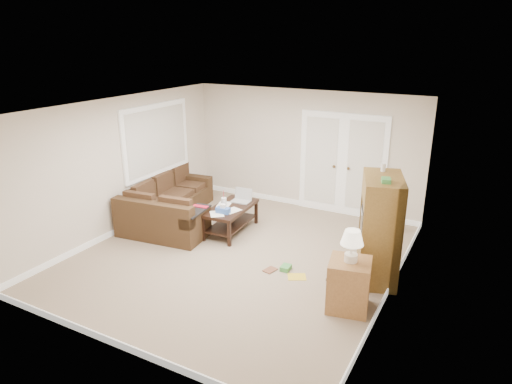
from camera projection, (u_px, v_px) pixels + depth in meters
The scene contains 17 objects.
floor at pixel (239, 256), 7.68m from camera, with size 5.50×5.50×0.00m, color gray.
ceiling at pixel (237, 107), 6.87m from camera, with size 5.00×5.50×0.02m, color white.
wall_left at pixel (121, 166), 8.40m from camera, with size 0.02×5.50×2.50m, color beige.
wall_right at pixel (397, 213), 6.16m from camera, with size 0.02×5.50×2.50m, color beige.
wall_back at pixel (304, 150), 9.57m from camera, with size 5.00×0.02×2.50m, color beige.
wall_front at pixel (111, 255), 4.99m from camera, with size 5.00×0.02×2.50m, color beige.
baseboards at pixel (239, 253), 7.67m from camera, with size 5.00×5.50×0.10m, color white, non-canonical shape.
french_doors at pixel (342, 165), 9.23m from camera, with size 1.80×0.05×2.13m.
window_left at pixel (157, 140), 9.12m from camera, with size 0.05×1.92×1.42m.
sectional_sofa at pixel (168, 209), 8.97m from camera, with size 1.91×2.53×0.76m.
coffee_table at pixel (232, 218), 8.57m from camera, with size 0.70×1.27×0.84m.
tv_armoire at pixel (379, 228), 6.77m from camera, with size 0.83×1.12×1.72m.
side_cabinet at pixel (349, 281), 6.09m from camera, with size 0.64×0.64×1.15m.
space_heater at pixel (394, 224), 8.59m from camera, with size 0.12×0.10×0.31m, color white.
floor_magazine at pixel (297, 277), 7.02m from camera, with size 0.28×0.22×0.01m, color yellow.
floor_greenbox at pixel (286, 268), 7.22m from camera, with size 0.14×0.19×0.07m, color #419042.
floor_book at pixel (266, 268), 7.26m from camera, with size 0.16×0.22×0.02m, color brown.
Camera 1 is at (3.53, -5.95, 3.52)m, focal length 32.00 mm.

